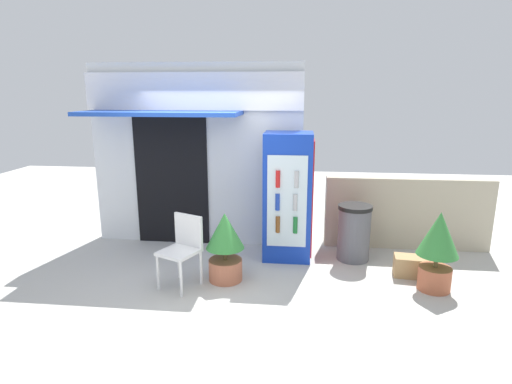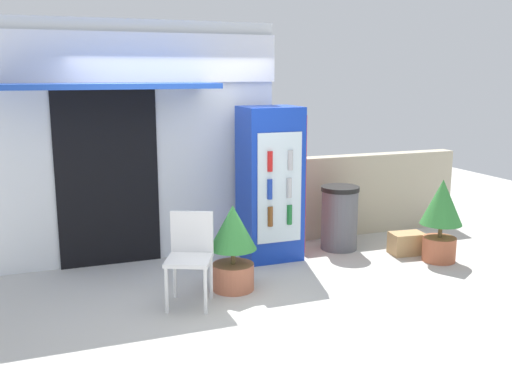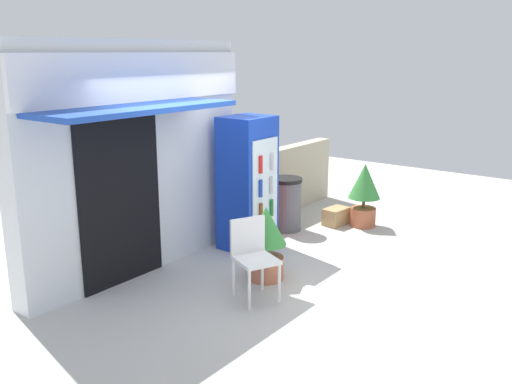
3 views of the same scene
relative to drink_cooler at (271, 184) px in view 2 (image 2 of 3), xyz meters
The scene contains 9 objects.
ground 1.70m from the drink_cooler, 139.37° to the right, with size 16.00×16.00×0.00m, color beige.
storefront_building 1.74m from the drink_cooler, 158.82° to the left, with size 3.42×1.17×2.92m.
drink_cooler is the anchor object (origin of this frame).
plastic_chair 1.75m from the drink_cooler, 140.41° to the right, with size 0.58×0.59×0.93m.
potted_plant_near_shop 1.28m from the drink_cooler, 131.57° to the right, with size 0.51×0.51×0.94m.
potted_plant_curbside 2.14m from the drink_cooler, 24.88° to the right, with size 0.51×0.51×1.03m.
trash_bin 1.12m from the drink_cooler, ahead, with size 0.50×0.50×0.85m.
stone_boundary_wall 2.02m from the drink_cooler, 18.33° to the left, with size 2.59×0.24×1.15m, color #B7AD93.
cardboard_box 1.96m from the drink_cooler, 16.39° to the right, with size 0.43×0.28×0.28m, color tan.
Camera 2 is at (-1.61, -5.63, 2.31)m, focal length 40.66 mm.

